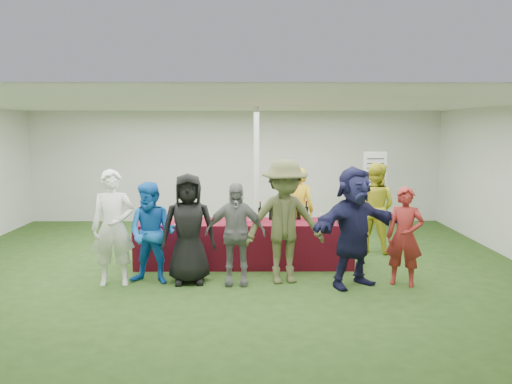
{
  "coord_description": "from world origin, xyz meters",
  "views": [
    {
      "loc": [
        0.42,
        -8.18,
        2.34
      ],
      "look_at": [
        0.48,
        0.06,
        1.25
      ],
      "focal_mm": 35.0,
      "sensor_mm": 36.0,
      "label": 1
    }
  ],
  "objects_px": {
    "serving_table": "(244,243)",
    "staff_pourer": "(298,210)",
    "wine_list_sign": "(375,174)",
    "staff_back": "(374,207)",
    "customer_5": "(354,227)",
    "customer_1": "(152,233)",
    "customer_2": "(189,229)",
    "customer_6": "(405,237)",
    "customer_4": "(285,221)",
    "customer_0": "(113,228)",
    "dump_bucket": "(343,219)",
    "customer_3": "(235,234)"
  },
  "relations": [
    {
      "from": "serving_table",
      "to": "staff_pourer",
      "type": "distance_m",
      "value": 1.39
    },
    {
      "from": "wine_list_sign",
      "to": "staff_back",
      "type": "height_order",
      "value": "wine_list_sign"
    },
    {
      "from": "serving_table",
      "to": "customer_5",
      "type": "bearing_deg",
      "value": -34.72
    },
    {
      "from": "customer_1",
      "to": "customer_2",
      "type": "xyz_separation_m",
      "value": [
        0.54,
        0.02,
        0.06
      ]
    },
    {
      "from": "customer_2",
      "to": "customer_6",
      "type": "distance_m",
      "value": 3.2
    },
    {
      "from": "staff_back",
      "to": "customer_6",
      "type": "relative_size",
      "value": 1.14
    },
    {
      "from": "serving_table",
      "to": "customer_4",
      "type": "distance_m",
      "value": 1.26
    },
    {
      "from": "customer_0",
      "to": "customer_1",
      "type": "bearing_deg",
      "value": -0.99
    },
    {
      "from": "staff_pourer",
      "to": "customer_6",
      "type": "distance_m",
      "value": 2.4
    },
    {
      "from": "serving_table",
      "to": "customer_0",
      "type": "height_order",
      "value": "customer_0"
    },
    {
      "from": "customer_0",
      "to": "customer_1",
      "type": "xyz_separation_m",
      "value": [
        0.55,
        0.07,
        -0.1
      ]
    },
    {
      "from": "wine_list_sign",
      "to": "staff_back",
      "type": "bearing_deg",
      "value": -103.6
    },
    {
      "from": "customer_4",
      "to": "dump_bucket",
      "type": "bearing_deg",
      "value": 25.38
    },
    {
      "from": "customer_2",
      "to": "customer_4",
      "type": "bearing_deg",
      "value": -5.79
    },
    {
      "from": "customer_1",
      "to": "customer_5",
      "type": "relative_size",
      "value": 0.86
    },
    {
      "from": "customer_6",
      "to": "customer_5",
      "type": "bearing_deg",
      "value": -153.17
    },
    {
      "from": "customer_5",
      "to": "customer_4",
      "type": "bearing_deg",
      "value": 140.64
    },
    {
      "from": "customer_2",
      "to": "customer_3",
      "type": "bearing_deg",
      "value": -11.71
    },
    {
      "from": "wine_list_sign",
      "to": "customer_0",
      "type": "xyz_separation_m",
      "value": [
        -4.66,
        -3.39,
        -0.46
      ]
    },
    {
      "from": "wine_list_sign",
      "to": "customer_4",
      "type": "relative_size",
      "value": 0.97
    },
    {
      "from": "dump_bucket",
      "to": "customer_6",
      "type": "relative_size",
      "value": 0.15
    },
    {
      "from": "wine_list_sign",
      "to": "customer_0",
      "type": "relative_size",
      "value": 1.05
    },
    {
      "from": "staff_back",
      "to": "customer_6",
      "type": "xyz_separation_m",
      "value": [
        -0.03,
        -2.0,
        -0.1
      ]
    },
    {
      "from": "customer_4",
      "to": "serving_table",
      "type": "bearing_deg",
      "value": 113.29
    },
    {
      "from": "wine_list_sign",
      "to": "customer_1",
      "type": "xyz_separation_m",
      "value": [
        -4.11,
        -3.32,
        -0.55
      ]
    },
    {
      "from": "customer_2",
      "to": "customer_4",
      "type": "xyz_separation_m",
      "value": [
        1.43,
        0.0,
        0.11
      ]
    },
    {
      "from": "staff_pourer",
      "to": "customer_3",
      "type": "distance_m",
      "value": 2.19
    },
    {
      "from": "staff_back",
      "to": "customer_4",
      "type": "relative_size",
      "value": 0.9
    },
    {
      "from": "customer_0",
      "to": "customer_1",
      "type": "height_order",
      "value": "customer_0"
    },
    {
      "from": "customer_4",
      "to": "customer_6",
      "type": "relative_size",
      "value": 1.27
    },
    {
      "from": "dump_bucket",
      "to": "customer_3",
      "type": "distance_m",
      "value": 1.91
    },
    {
      "from": "dump_bucket",
      "to": "customer_4",
      "type": "bearing_deg",
      "value": -144.4
    },
    {
      "from": "serving_table",
      "to": "customer_1",
      "type": "height_order",
      "value": "customer_1"
    },
    {
      "from": "customer_6",
      "to": "staff_back",
      "type": "bearing_deg",
      "value": 112.64
    },
    {
      "from": "customer_0",
      "to": "dump_bucket",
      "type": "bearing_deg",
      "value": 5.0
    },
    {
      "from": "customer_3",
      "to": "customer_4",
      "type": "bearing_deg",
      "value": 5.61
    },
    {
      "from": "customer_4",
      "to": "customer_6",
      "type": "distance_m",
      "value": 1.77
    },
    {
      "from": "customer_2",
      "to": "customer_5",
      "type": "relative_size",
      "value": 0.93
    },
    {
      "from": "serving_table",
      "to": "customer_3",
      "type": "relative_size",
      "value": 2.35
    },
    {
      "from": "customer_0",
      "to": "customer_4",
      "type": "relative_size",
      "value": 0.92
    },
    {
      "from": "customer_6",
      "to": "dump_bucket",
      "type": "bearing_deg",
      "value": 154.93
    },
    {
      "from": "customer_0",
      "to": "customer_4",
      "type": "bearing_deg",
      "value": -5.84
    },
    {
      "from": "staff_pourer",
      "to": "customer_0",
      "type": "xyz_separation_m",
      "value": [
        -2.9,
        -1.91,
        0.06
      ]
    },
    {
      "from": "customer_4",
      "to": "customer_5",
      "type": "distance_m",
      "value": 1.01
    },
    {
      "from": "staff_back",
      "to": "customer_6",
      "type": "distance_m",
      "value": 2.0
    },
    {
      "from": "serving_table",
      "to": "staff_pourer",
      "type": "height_order",
      "value": "staff_pourer"
    },
    {
      "from": "staff_back",
      "to": "customer_5",
      "type": "height_order",
      "value": "customer_5"
    },
    {
      "from": "serving_table",
      "to": "customer_4",
      "type": "relative_size",
      "value": 1.93
    },
    {
      "from": "customer_0",
      "to": "customer_1",
      "type": "relative_size",
      "value": 1.13
    },
    {
      "from": "customer_2",
      "to": "customer_3",
      "type": "relative_size",
      "value": 1.08
    }
  ]
}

